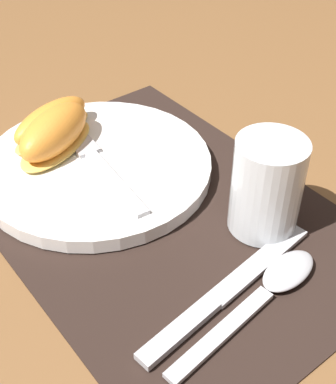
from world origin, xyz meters
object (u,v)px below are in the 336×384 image
(citrus_wedge_1, at_px, (55,134))
(citrus_wedge_0, at_px, (51,123))
(spoon, at_px, (272,286))
(fork, at_px, (94,157))
(plate, at_px, (97,166))
(knife, at_px, (226,291))
(juice_glass, at_px, (266,191))

(citrus_wedge_1, bearing_deg, citrus_wedge_0, 159.08)
(spoon, xyz_separation_m, fork, (-0.25, -0.03, 0.01))
(plate, bearing_deg, knife, -1.56)
(fork, bearing_deg, juice_glass, 25.26)
(fork, bearing_deg, knife, -1.26)
(plate, height_order, knife, plate)
(spoon, xyz_separation_m, citrus_wedge_1, (-0.29, -0.05, 0.03))
(knife, distance_m, fork, 0.22)
(fork, height_order, citrus_wedge_1, citrus_wedge_1)
(plate, distance_m, citrus_wedge_0, 0.08)
(knife, xyz_separation_m, citrus_wedge_1, (-0.27, -0.02, 0.03))
(juice_glass, distance_m, knife, 0.11)
(juice_glass, xyz_separation_m, citrus_wedge_0, (-0.25, -0.10, -0.01))
(knife, xyz_separation_m, fork, (-0.22, 0.00, 0.02))
(knife, bearing_deg, citrus_wedge_1, -176.32)
(spoon, distance_m, citrus_wedge_0, 0.32)
(plate, xyz_separation_m, knife, (0.22, -0.01, -0.01))
(citrus_wedge_1, bearing_deg, juice_glass, 25.45)
(citrus_wedge_0, height_order, citrus_wedge_1, citrus_wedge_1)
(knife, relative_size, citrus_wedge_0, 1.79)
(knife, xyz_separation_m, citrus_wedge_0, (-0.30, -0.01, 0.03))
(plate, height_order, fork, fork)
(citrus_wedge_0, relative_size, citrus_wedge_1, 0.95)
(knife, xyz_separation_m, spoon, (0.02, 0.04, 0.00))
(knife, bearing_deg, plate, 178.44)
(citrus_wedge_0, xyz_separation_m, citrus_wedge_1, (0.03, -0.01, 0.00))
(plate, distance_m, spoon, 0.24)
(juice_glass, relative_size, knife, 0.46)
(plate, bearing_deg, citrus_wedge_1, -154.31)
(plate, bearing_deg, fork, -161.70)
(fork, distance_m, citrus_wedge_0, 0.08)
(fork, bearing_deg, spoon, 7.00)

